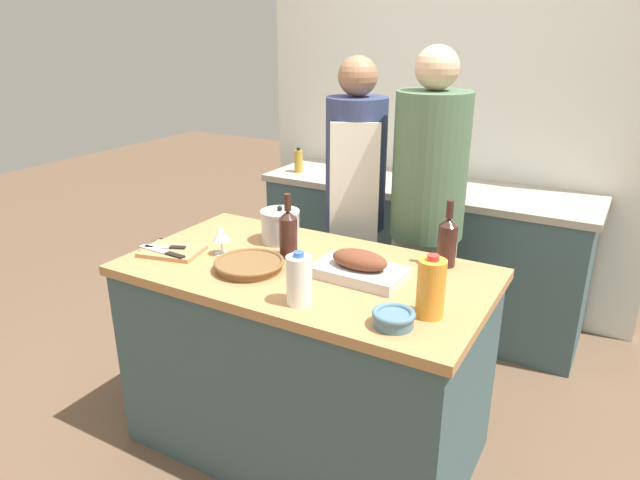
% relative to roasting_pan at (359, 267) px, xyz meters
% --- Properties ---
extents(ground_plane, '(12.00, 12.00, 0.00)m').
position_rel_roasting_pan_xyz_m(ground_plane, '(-0.23, -0.02, -0.91)').
color(ground_plane, brown).
extents(kitchen_island, '(1.48, 0.81, 0.87)m').
position_rel_roasting_pan_xyz_m(kitchen_island, '(-0.23, -0.02, -0.48)').
color(kitchen_island, '#3D565B').
rests_on(kitchen_island, ground_plane).
extents(back_counter, '(2.01, 0.60, 0.88)m').
position_rel_roasting_pan_xyz_m(back_counter, '(-0.23, 1.40, -0.47)').
color(back_counter, '#3D565B').
rests_on(back_counter, ground_plane).
extents(back_wall, '(2.51, 0.10, 2.55)m').
position_rel_roasting_pan_xyz_m(back_wall, '(-0.23, 1.75, 0.37)').
color(back_wall, silver).
rests_on(back_wall, ground_plane).
extents(roasting_pan, '(0.36, 0.22, 0.11)m').
position_rel_roasting_pan_xyz_m(roasting_pan, '(0.00, 0.00, 0.00)').
color(roasting_pan, '#BCBCC1').
rests_on(roasting_pan, kitchen_island).
extents(wicker_basket, '(0.28, 0.28, 0.04)m').
position_rel_roasting_pan_xyz_m(wicker_basket, '(-0.42, -0.15, -0.02)').
color(wicker_basket, brown).
rests_on(wicker_basket, kitchen_island).
extents(cutting_board, '(0.28, 0.24, 0.02)m').
position_rel_roasting_pan_xyz_m(cutting_board, '(-0.81, -0.17, -0.03)').
color(cutting_board, '#AD7F51').
rests_on(cutting_board, kitchen_island).
extents(stock_pot, '(0.18, 0.18, 0.17)m').
position_rel_roasting_pan_xyz_m(stock_pot, '(-0.48, 0.18, 0.03)').
color(stock_pot, '#B7B7BC').
rests_on(stock_pot, kitchen_island).
extents(mixing_bowl, '(0.14, 0.14, 0.05)m').
position_rel_roasting_pan_xyz_m(mixing_bowl, '(0.26, -0.29, -0.01)').
color(mixing_bowl, slate).
rests_on(mixing_bowl, kitchen_island).
extents(juice_jug, '(0.10, 0.10, 0.22)m').
position_rel_roasting_pan_xyz_m(juice_jug, '(0.34, -0.16, 0.06)').
color(juice_jug, orange).
rests_on(juice_jug, kitchen_island).
extents(milk_jug, '(0.09, 0.09, 0.20)m').
position_rel_roasting_pan_xyz_m(milk_jug, '(-0.09, -0.30, 0.05)').
color(milk_jug, white).
rests_on(milk_jug, kitchen_island).
extents(wine_bottle_green, '(0.08, 0.08, 0.28)m').
position_rel_roasting_pan_xyz_m(wine_bottle_green, '(0.25, 0.29, 0.07)').
color(wine_bottle_green, '#381E19').
rests_on(wine_bottle_green, kitchen_island).
extents(wine_bottle_dark, '(0.08, 0.08, 0.28)m').
position_rel_roasting_pan_xyz_m(wine_bottle_dark, '(-0.36, 0.05, 0.07)').
color(wine_bottle_dark, '#381E19').
rests_on(wine_bottle_dark, kitchen_island).
extents(wine_glass_left, '(0.07, 0.07, 0.13)m').
position_rel_roasting_pan_xyz_m(wine_glass_left, '(-0.62, -0.07, 0.05)').
color(wine_glass_left, silver).
rests_on(wine_glass_left, kitchen_island).
extents(knife_chef, '(0.25, 0.04, 0.01)m').
position_rel_roasting_pan_xyz_m(knife_chef, '(-0.82, -0.22, -0.02)').
color(knife_chef, '#B7B7BC').
rests_on(knife_chef, cutting_board).
extents(knife_paring, '(0.18, 0.10, 0.01)m').
position_rel_roasting_pan_xyz_m(knife_paring, '(-0.85, -0.17, -0.02)').
color(knife_paring, '#B7B7BC').
rests_on(knife_paring, cutting_board).
extents(condiment_bottle_tall, '(0.05, 0.05, 0.16)m').
position_rel_roasting_pan_xyz_m(condiment_bottle_tall, '(-1.07, 1.28, 0.05)').
color(condiment_bottle_tall, '#B28E2D').
rests_on(condiment_bottle_tall, back_counter).
extents(condiment_bottle_short, '(0.06, 0.06, 0.15)m').
position_rel_roasting_pan_xyz_m(condiment_bottle_short, '(-0.59, 1.30, 0.04)').
color(condiment_bottle_short, '#B28E2D').
rests_on(condiment_bottle_short, back_counter).
extents(person_cook_aproned, '(0.32, 0.34, 1.66)m').
position_rel_roasting_pan_xyz_m(person_cook_aproned, '(-0.37, 0.71, 0.02)').
color(person_cook_aproned, beige).
rests_on(person_cook_aproned, ground_plane).
extents(person_cook_guest, '(0.35, 0.35, 1.71)m').
position_rel_roasting_pan_xyz_m(person_cook_guest, '(0.02, 0.71, 0.04)').
color(person_cook_guest, beige).
rests_on(person_cook_guest, ground_plane).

